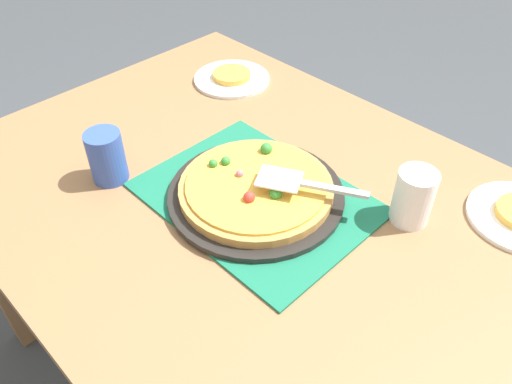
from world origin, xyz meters
name	(u,v)px	position (x,y,z in m)	size (l,w,h in m)	color
ground_plane	(256,374)	(0.00, 0.00, 0.00)	(8.00, 8.00, 0.00)	#3D4247
dining_table	(256,234)	(0.00, 0.00, 0.64)	(1.40, 1.00, 0.75)	olive
placemat	(256,198)	(0.00, 0.00, 0.75)	(0.48, 0.36, 0.01)	#196B4C
pizza_pan	(256,194)	(0.00, 0.00, 0.76)	(0.38, 0.38, 0.01)	black
pizza	(256,187)	(0.00, 0.00, 0.78)	(0.33, 0.33, 0.05)	#B78442
plate_near_left	(232,79)	(-0.42, 0.31, 0.76)	(0.22, 0.22, 0.01)	white
served_slice_left	(232,75)	(-0.42, 0.31, 0.77)	(0.11, 0.11, 0.02)	gold
cup_near	(413,197)	(0.26, 0.18, 0.81)	(0.08, 0.08, 0.12)	white
cup_corner	(107,157)	(-0.28, -0.18, 0.81)	(0.08, 0.08, 0.12)	#3351AD
pizza_server	(302,183)	(0.09, 0.05, 0.82)	(0.22, 0.15, 0.01)	silver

